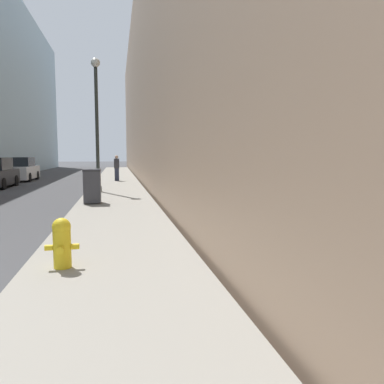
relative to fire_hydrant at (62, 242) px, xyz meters
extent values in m
cube|color=gray|center=(0.79, 16.38, -0.49)|extent=(2.84, 60.00, 0.15)
cube|color=#9E7F66|center=(8.31, 24.38, 6.46)|extent=(12.00, 60.00, 14.05)
cylinder|color=yellow|center=(0.00, 0.00, -0.12)|extent=(0.27, 0.27, 0.59)
sphere|color=yellow|center=(0.00, 0.00, 0.23)|extent=(0.28, 0.28, 0.28)
cylinder|color=yellow|center=(0.00, 0.00, 0.31)|extent=(0.07, 0.07, 0.06)
cylinder|color=yellow|center=(0.00, -0.19, -0.09)|extent=(0.11, 0.12, 0.11)
cylinder|color=yellow|center=(-0.19, 0.00, -0.09)|extent=(0.12, 0.09, 0.09)
cylinder|color=yellow|center=(0.19, 0.00, -0.09)|extent=(0.12, 0.09, 0.09)
cube|color=#3D3D42|center=(-0.04, 7.84, 0.18)|extent=(0.58, 0.68, 1.11)
cube|color=#2D2D31|center=(-0.04, 7.84, 0.77)|extent=(0.60, 0.70, 0.08)
cylinder|color=black|center=(-0.28, 8.12, -0.33)|extent=(0.05, 0.16, 0.16)
cylinder|color=black|center=(0.21, 8.12, -0.33)|extent=(0.05, 0.16, 0.16)
cylinder|color=#2D332D|center=(-0.04, 12.22, -0.28)|extent=(0.30, 0.30, 0.25)
cylinder|color=#2D332D|center=(-0.04, 12.22, 2.47)|extent=(0.16, 0.16, 5.76)
sphere|color=silver|center=(-0.04, 12.22, 5.52)|extent=(0.42, 0.42, 0.42)
cylinder|color=black|center=(-5.26, 18.43, -0.24)|extent=(0.24, 0.64, 0.64)
cylinder|color=black|center=(-5.26, 15.83, -0.24)|extent=(0.24, 0.64, 0.64)
cube|color=silver|center=(-6.04, 23.01, 0.04)|extent=(1.84, 4.41, 0.89)
cube|color=#1E2328|center=(-6.04, 23.01, 0.81)|extent=(1.62, 2.29, 0.65)
cylinder|color=black|center=(-6.88, 24.34, -0.24)|extent=(0.24, 0.64, 0.64)
cylinder|color=black|center=(-5.19, 24.34, -0.24)|extent=(0.24, 0.64, 0.64)
cylinder|color=black|center=(-6.88, 21.69, -0.24)|extent=(0.24, 0.64, 0.64)
cylinder|color=black|center=(-5.19, 21.69, -0.24)|extent=(0.24, 0.64, 0.64)
cube|color=#2D3347|center=(0.81, 19.37, 0.00)|extent=(0.29, 0.20, 0.82)
cube|color=#333338|center=(0.81, 19.37, 0.73)|extent=(0.34, 0.20, 0.65)
sphere|color=tan|center=(0.81, 19.37, 1.17)|extent=(0.22, 0.22, 0.22)
camera|label=1|loc=(0.86, -5.91, 1.33)|focal=35.00mm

